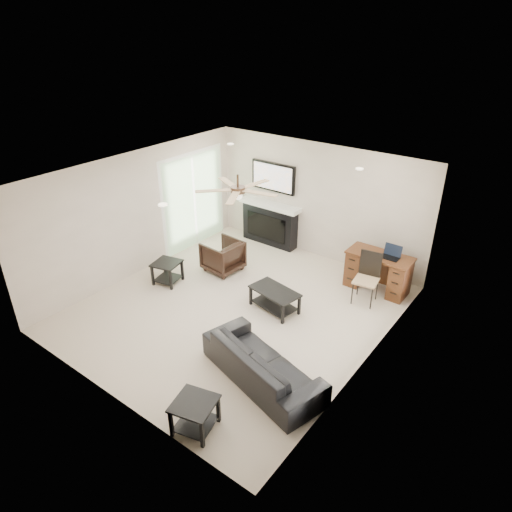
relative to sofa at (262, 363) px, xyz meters
The scene contains 10 objects.
room_shell 2.29m from the sofa, 134.89° to the left, with size 5.50×5.54×2.52m.
sofa is the anchor object (origin of this frame).
armchair 3.37m from the sofa, 140.41° to the left, with size 0.70×0.72×0.66m, color black.
coffee_table 1.84m from the sofa, 119.36° to the left, with size 0.90×0.50×0.40m, color black.
end_table_near 1.26m from the sofa, 96.84° to the right, with size 0.52×0.52×0.45m, color black.
end_table_left 3.34m from the sofa, 160.75° to the left, with size 0.50×0.50×0.45m, color black.
fireplace_unit 4.63m from the sofa, 124.23° to the left, with size 1.52×0.34×1.91m, color black.
desk 3.37m from the sofa, 85.05° to the left, with size 1.22×0.56×0.76m, color #422510.
desk_chair 2.83m from the sofa, 84.09° to the left, with size 0.42×0.44×0.97m, color black.
laptop 3.43m from the sofa, 81.64° to the left, with size 0.33×0.24×0.23m, color black.
Camera 1 is at (4.46, -5.35, 4.72)m, focal length 32.00 mm.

